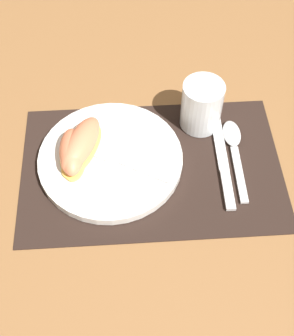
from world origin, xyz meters
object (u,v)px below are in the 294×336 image
(fork, at_px, (113,157))
(spoon, at_px, (234,144))
(plate, at_px, (111,159))
(knife, at_px, (223,164))
(citrus_wedge_1, at_px, (72,153))
(juice_glass, at_px, (201,108))
(citrus_wedge_0, at_px, (81,145))

(fork, bearing_deg, spoon, 6.95)
(plate, relative_size, spoon, 1.43)
(plate, height_order, spoon, plate)
(fork, bearing_deg, knife, -4.72)
(plate, distance_m, knife, 0.21)
(knife, xyz_separation_m, citrus_wedge_1, (-0.27, 0.02, 0.03))
(plate, height_order, knife, plate)
(juice_glass, height_order, citrus_wedge_1, juice_glass)
(juice_glass, relative_size, citrus_wedge_0, 0.69)
(plate, relative_size, citrus_wedge_0, 1.86)
(citrus_wedge_1, bearing_deg, juice_glass, 19.26)
(spoon, distance_m, fork, 0.23)
(plate, distance_m, citrus_wedge_1, 0.07)
(juice_glass, distance_m, citrus_wedge_0, 0.24)
(knife, bearing_deg, spoon, 59.17)
(plate, xyz_separation_m, spoon, (0.23, 0.02, -0.00))
(knife, bearing_deg, citrus_wedge_1, 175.74)
(fork, height_order, citrus_wedge_0, citrus_wedge_0)
(plate, distance_m, fork, 0.01)
(citrus_wedge_0, bearing_deg, fork, -18.84)
(plate, distance_m, citrus_wedge_0, 0.06)
(juice_glass, xyz_separation_m, spoon, (0.06, -0.06, -0.04))
(fork, relative_size, citrus_wedge_0, 1.28)
(spoon, relative_size, fork, 1.01)
(plate, distance_m, spoon, 0.23)
(citrus_wedge_0, bearing_deg, spoon, 1.70)
(spoon, height_order, citrus_wedge_0, citrus_wedge_0)
(citrus_wedge_0, bearing_deg, juice_glass, 16.94)
(juice_glass, relative_size, citrus_wedge_1, 0.91)
(knife, xyz_separation_m, citrus_wedge_0, (-0.26, 0.04, 0.03))
(citrus_wedge_1, bearing_deg, plate, 0.20)
(knife, relative_size, fork, 1.12)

